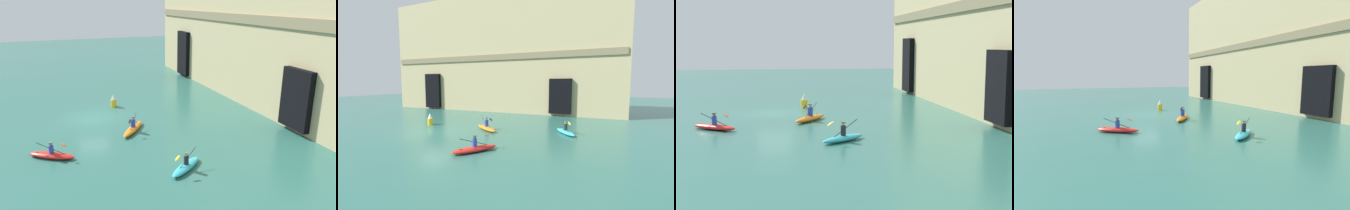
# 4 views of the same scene
# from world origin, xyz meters

# --- Properties ---
(ground_plane) EXTENTS (120.00, 120.00, 0.00)m
(ground_plane) POSITION_xyz_m (0.00, 0.00, 0.00)
(ground_plane) COLOR #2D665B
(cliff_bluff) EXTENTS (35.33, 7.15, 16.94)m
(cliff_bluff) POSITION_xyz_m (-1.67, 16.97, 8.44)
(cliff_bluff) COLOR tan
(cliff_bluff) RESTS_ON ground
(kayak_red) EXTENTS (2.27, 2.97, 1.04)m
(kayak_red) POSITION_xyz_m (6.27, -3.45, 0.20)
(kayak_red) COLOR red
(kayak_red) RESTS_ON ground
(kayak_cyan) EXTENTS (2.26, 2.70, 1.16)m
(kayak_cyan) POSITION_xyz_m (10.59, 3.76, 0.21)
(kayak_cyan) COLOR #33B2C6
(kayak_cyan) RESTS_ON ground
(kayak_orange) EXTENTS (3.07, 2.51, 1.19)m
(kayak_orange) POSITION_xyz_m (3.84, 2.43, 0.24)
(kayak_orange) COLOR orange
(kayak_orange) RESTS_ON ground
(marker_buoy) EXTENTS (0.52, 0.52, 1.20)m
(marker_buoy) POSITION_xyz_m (-2.58, 2.34, 0.55)
(marker_buoy) COLOR yellow
(marker_buoy) RESTS_ON ground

